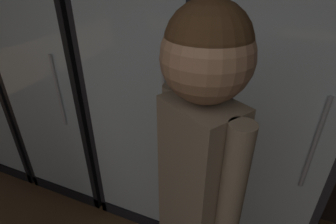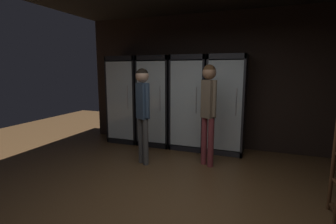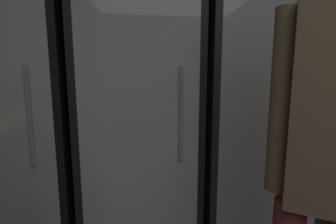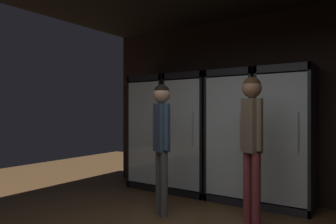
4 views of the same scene
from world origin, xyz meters
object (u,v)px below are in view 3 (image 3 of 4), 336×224
shopper_near (326,129)px  cooler_left (21,127)px  cooler_right (246,123)px  cooler_center (140,124)px

shopper_near → cooler_left: bearing=145.6°
cooler_left → cooler_right: 1.50m
cooler_left → shopper_near: size_ratio=1.12×
cooler_right → shopper_near: size_ratio=1.12×
cooler_right → cooler_left: bearing=-179.9°
cooler_center → cooler_right: size_ratio=1.00×
cooler_left → shopper_near: cooler_left is taller
cooler_right → shopper_near: 0.94m
cooler_center → cooler_right: same height
cooler_left → shopper_near: 1.61m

